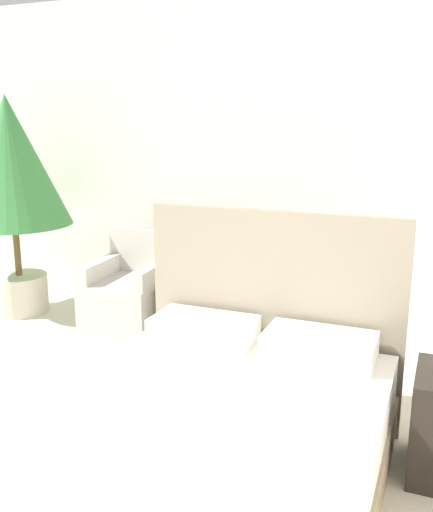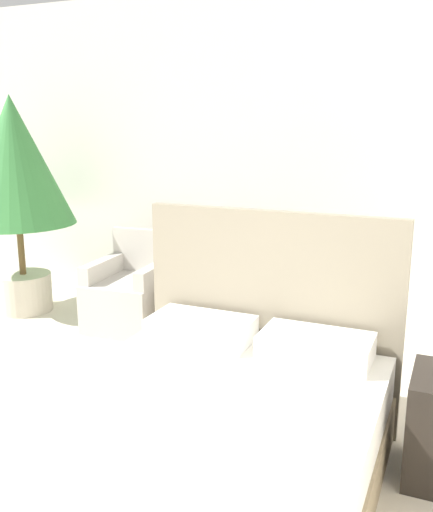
{
  "view_description": "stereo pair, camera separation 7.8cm",
  "coord_description": "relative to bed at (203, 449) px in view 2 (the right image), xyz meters",
  "views": [
    {
      "loc": [
        1.77,
        -0.88,
        1.78
      ],
      "look_at": [
        0.27,
        2.75,
        0.84
      ],
      "focal_mm": 40.0,
      "sensor_mm": 36.0,
      "label": 1
    },
    {
      "loc": [
        1.84,
        -0.85,
        1.78
      ],
      "look_at": [
        0.27,
        2.75,
        0.84
      ],
      "focal_mm": 40.0,
      "sensor_mm": 36.0,
      "label": 2
    }
  ],
  "objects": [
    {
      "name": "wall_back",
      "position": [
        -0.84,
        2.72,
        1.16
      ],
      "size": [
        10.0,
        0.06,
        2.9
      ],
      "color": "silver",
      "rests_on": "ground_plane"
    },
    {
      "name": "bed",
      "position": [
        0.0,
        0.0,
        0.0
      ],
      "size": [
        1.55,
        2.11,
        1.28
      ],
      "color": "#8C7A5B",
      "rests_on": "ground_plane"
    },
    {
      "name": "armchair_near_window_left",
      "position": [
        -1.6,
        1.94,
        -0.02
      ],
      "size": [
        0.66,
        0.73,
        0.82
      ],
      "rotation": [
        0.0,
        0.0,
        0.07
      ],
      "color": "#B7B2A8",
      "rests_on": "ground_plane"
    },
    {
      "name": "armchair_near_window_right",
      "position": [
        -0.66,
        1.94,
        -0.02
      ],
      "size": [
        0.7,
        0.77,
        0.82
      ],
      "rotation": [
        0.0,
        0.0,
        -0.14
      ],
      "color": "#B7B2A8",
      "rests_on": "ground_plane"
    },
    {
      "name": "potted_palm",
      "position": [
        -2.77,
        1.91,
        1.05
      ],
      "size": [
        1.05,
        1.05,
        2.01
      ],
      "color": "beige",
      "rests_on": "ground_plane"
    },
    {
      "name": "side_table",
      "position": [
        -1.13,
        1.96,
        -0.08
      ],
      "size": [
        0.34,
        0.34,
        0.42
      ],
      "color": "brown",
      "rests_on": "ground_plane"
    }
  ]
}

